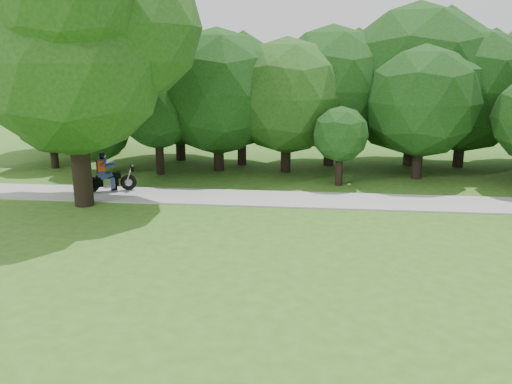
{
  "coord_description": "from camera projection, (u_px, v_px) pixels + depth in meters",
  "views": [
    {
      "loc": [
        -2.42,
        -10.14,
        5.04
      ],
      "look_at": [
        -3.95,
        3.95,
        1.34
      ],
      "focal_mm": 35.0,
      "sensor_mm": 36.0,
      "label": 1
    }
  ],
  "objects": [
    {
      "name": "tree_line",
      "position": [
        396.0,
        92.0,
        23.74
      ],
      "size": [
        40.46,
        11.68,
        7.86
      ],
      "color": "black",
      "rests_on": "ground"
    },
    {
      "name": "big_tree_west",
      "position": [
        74.0,
        40.0,
        17.01
      ],
      "size": [
        8.64,
        6.56,
        9.96
      ],
      "color": "black",
      "rests_on": "ground"
    },
    {
      "name": "walkway",
      "position": [
        374.0,
        202.0,
        18.46
      ],
      "size": [
        60.0,
        2.2,
        0.06
      ],
      "primitive_type": "cube",
      "color": "#9C9C96",
      "rests_on": "ground"
    },
    {
      "name": "touring_motorcycle",
      "position": [
        106.0,
        177.0,
        19.64
      ],
      "size": [
        1.98,
        1.19,
        1.58
      ],
      "rotation": [
        0.0,
        0.0,
        0.39
      ],
      "color": "black",
      "rests_on": "walkway"
    },
    {
      "name": "ground",
      "position": [
        418.0,
        303.0,
        10.77
      ],
      "size": [
        100.0,
        100.0,
        0.0
      ],
      "primitive_type": "plane",
      "color": "#375F1B",
      "rests_on": "ground"
    }
  ]
}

